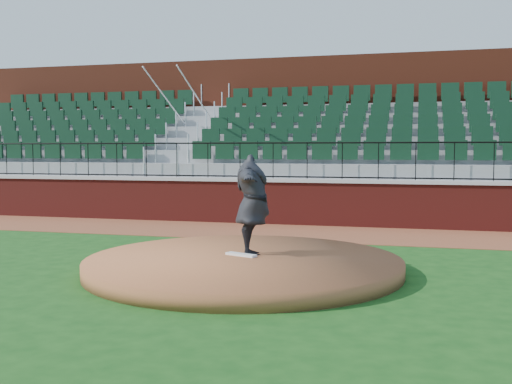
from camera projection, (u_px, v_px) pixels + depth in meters
The scene contains 10 objects.
ground at pixel (233, 275), 10.23m from camera, with size 90.00×90.00×0.00m, color #144112.
warning_track at pixel (296, 232), 15.44m from camera, with size 34.00×3.20×0.01m, color brown.
field_wall at pixel (307, 204), 16.94m from camera, with size 34.00×0.35×1.20m, color maroon.
wall_cap at pixel (307, 181), 16.89m from camera, with size 34.00×0.45×0.10m, color #B7B7B7.
wall_railing at pixel (307, 161), 16.85m from camera, with size 34.00×0.05×1.00m, color black, non-canonical shape.
seating_stands at pixel (322, 144), 19.44m from camera, with size 34.00×5.10×4.60m, color gray, non-canonical shape.
concourse_wall at pixel (334, 132), 22.11m from camera, with size 34.00×0.50×5.50m, color maroon.
pitchers_mound at pixel (244, 265), 10.46m from camera, with size 5.45×5.45×0.25m, color brown.
pitching_rubber at pixel (241, 255), 10.62m from camera, with size 0.60×0.15×0.04m, color white.
pitcher at pixel (252, 205), 10.71m from camera, with size 2.19×0.59×1.78m, color black.
Camera 1 is at (3.00, -9.67, 2.11)m, focal length 42.47 mm.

